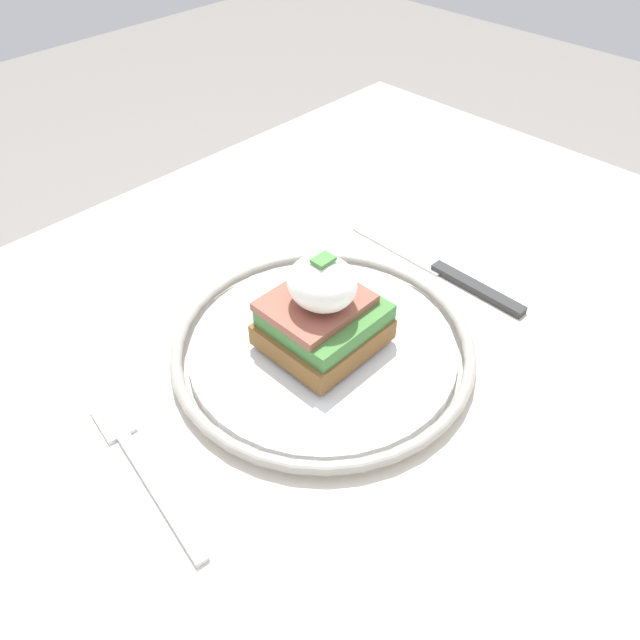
% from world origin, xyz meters
% --- Properties ---
extents(dining_table, '(0.87, 0.66, 0.76)m').
position_xyz_m(dining_table, '(0.00, 0.00, 0.61)').
color(dining_table, beige).
rests_on(dining_table, ground_plane).
extents(plate, '(0.24, 0.24, 0.02)m').
position_xyz_m(plate, '(-0.03, 0.00, 0.77)').
color(plate, silver).
rests_on(plate, dining_table).
extents(sandwich, '(0.09, 0.08, 0.08)m').
position_xyz_m(sandwich, '(-0.03, 0.00, 0.80)').
color(sandwich, brown).
rests_on(sandwich, plate).
extents(fork, '(0.04, 0.15, 0.00)m').
position_xyz_m(fork, '(-0.19, 0.01, 0.76)').
color(fork, silver).
rests_on(fork, dining_table).
extents(knife, '(0.02, 0.19, 0.01)m').
position_xyz_m(knife, '(0.13, -0.01, 0.76)').
color(knife, '#2D2D2D').
rests_on(knife, dining_table).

